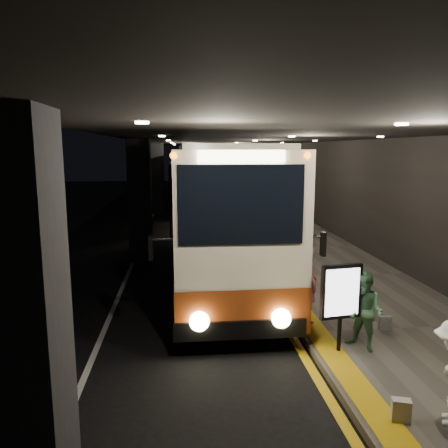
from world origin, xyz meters
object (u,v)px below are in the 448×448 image
info_sign (341,293)px  stanchion_post (308,291)px  coach_main (215,213)px  bag_polka (385,323)px  coach_second (195,182)px  passenger_boarding (308,283)px  passenger_waiting_green (364,311)px  bag_plain (401,410)px

info_sign → stanchion_post: bearing=83.5°
coach_main → bag_polka: size_ratio=40.84×
coach_second → passenger_boarding: coach_second is taller
coach_main → passenger_waiting_green: coach_main is taller
coach_main → info_sign: 6.86m
coach_second → info_sign: bearing=-84.9°
coach_second → bag_plain: bearing=-85.2°
coach_main → bag_plain: (2.02, -8.80, -1.62)m
info_sign → stanchion_post: size_ratio=1.46×
bag_plain → passenger_boarding: bearing=94.6°
info_sign → coach_main: bearing=97.3°
coach_main → stanchion_post: (1.83, -4.68, -1.19)m
passenger_boarding → bag_plain: bearing=179.0°
passenger_waiting_green → info_sign: size_ratio=0.90×
passenger_boarding → bag_plain: passenger_boarding is taller
bag_polka → info_sign: (-1.35, -0.87, 1.01)m
bag_polka → bag_plain: bag_plain is taller
coach_main → passenger_boarding: bearing=-71.8°
coach_main → bag_plain: coach_main is taller
bag_polka → stanchion_post: (-1.43, 1.02, 0.44)m
coach_main → passenger_waiting_green: size_ratio=8.32×
coach_second → stanchion_post: (2.00, -20.73, -1.06)m
bag_polka → info_sign: info_sign is taller
passenger_boarding → bag_polka: bearing=-119.0°
coach_second → bag_polka: size_ratio=37.56×
coach_main → passenger_waiting_green: (2.41, -6.51, -1.01)m
bag_plain → coach_second: bearing=95.0°
coach_main → passenger_boarding: coach_main is taller
passenger_waiting_green → passenger_boarding: bearing=168.0°
coach_main → stanchion_post: size_ratio=10.91×
coach_main → passenger_waiting_green: 7.02m
coach_main → bag_polka: 6.76m
bag_plain → info_sign: 2.46m
coach_main → coach_second: size_ratio=1.09×
passenger_waiting_green → coach_second: bearing=149.5°
passenger_boarding → stanchion_post: 0.47m
stanchion_post → passenger_boarding: bearing=-108.7°
passenger_boarding → passenger_waiting_green: size_ratio=1.14×
coach_second → stanchion_post: bearing=-84.7°
passenger_boarding → bag_polka: size_ratio=5.61×
bag_plain → bag_polka: bearing=68.2°
coach_main → info_sign: size_ratio=7.46×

